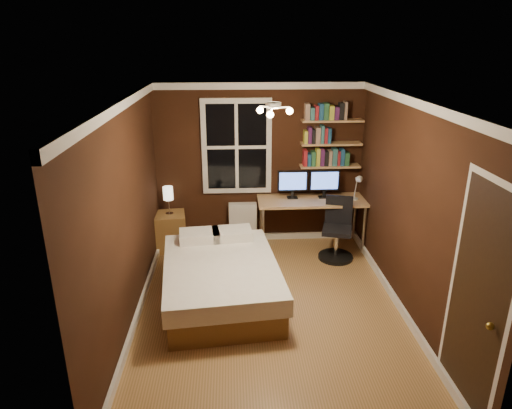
{
  "coord_description": "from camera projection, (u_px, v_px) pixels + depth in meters",
  "views": [
    {
      "loc": [
        -0.43,
        -4.74,
        3.1
      ],
      "look_at": [
        -0.14,
        0.45,
        1.2
      ],
      "focal_mm": 32.0,
      "sensor_mm": 36.0,
      "label": 1
    }
  ],
  "objects": [
    {
      "name": "radiator",
      "position": [
        243.0,
        223.0,
        7.27
      ],
      "size": [
        0.44,
        0.15,
        0.66
      ],
      "primitive_type": "cube",
      "color": "silver",
      "rests_on": "ground"
    },
    {
      "name": "desk",
      "position": [
        312.0,
        203.0,
        6.99
      ],
      "size": [
        1.65,
        0.62,
        0.78
      ],
      "color": "tan",
      "rests_on": "ground"
    },
    {
      "name": "window",
      "position": [
        237.0,
        147.0,
        6.92
      ],
      "size": [
        1.06,
        0.06,
        1.46
      ],
      "primitive_type": "cube",
      "color": "silver",
      "rests_on": "wall_back"
    },
    {
      "name": "office_chair",
      "position": [
        337.0,
        236.0,
        6.75
      ],
      "size": [
        0.51,
        0.51,
        0.93
      ],
      "rotation": [
        0.0,
        0.0,
        -0.28
      ],
      "color": "black",
      "rests_on": "ground"
    },
    {
      "name": "nightstand",
      "position": [
        171.0,
        231.0,
        7.08
      ],
      "size": [
        0.51,
        0.51,
        0.57
      ],
      "primitive_type": "cube",
      "rotation": [
        0.0,
        0.0,
        0.13
      ],
      "color": "brown",
      "rests_on": "ground"
    },
    {
      "name": "monitor_left",
      "position": [
        293.0,
        184.0,
        6.95
      ],
      "size": [
        0.46,
        0.12,
        0.44
      ],
      "primitive_type": null,
      "color": "black",
      "rests_on": "desk"
    },
    {
      "name": "monitor_right",
      "position": [
        324.0,
        184.0,
        6.98
      ],
      "size": [
        0.46,
        0.12,
        0.44
      ],
      "primitive_type": null,
      "color": "black",
      "rests_on": "desk"
    },
    {
      "name": "bedside_lamp",
      "position": [
        169.0,
        201.0,
        6.9
      ],
      "size": [
        0.15,
        0.15,
        0.44
      ],
      "primitive_type": null,
      "color": "white",
      "rests_on": "nightstand"
    },
    {
      "name": "floor",
      "position": [
        270.0,
        310.0,
        5.54
      ],
      "size": [
        4.2,
        4.2,
        0.0
      ],
      "primitive_type": "plane",
      "color": "olive",
      "rests_on": "ground"
    },
    {
      "name": "bookshelf_lower",
      "position": [
        330.0,
        166.0,
        7.02
      ],
      "size": [
        0.92,
        0.22,
        0.03
      ],
      "primitive_type": "cube",
      "color": "tan",
      "rests_on": "wall_back"
    },
    {
      "name": "wall_back",
      "position": [
        259.0,
        165.0,
        7.07
      ],
      "size": [
        3.2,
        0.04,
        2.5
      ],
      "primitive_type": "cube",
      "color": "black",
      "rests_on": "ground"
    },
    {
      "name": "books_row_upper",
      "position": [
        333.0,
        112.0,
        6.73
      ],
      "size": [
        0.54,
        0.16,
        0.23
      ],
      "primitive_type": null,
      "color": "#265935",
      "rests_on": "bookshelf_upper"
    },
    {
      "name": "bed",
      "position": [
        221.0,
        279.0,
        5.68
      ],
      "size": [
        1.56,
        2.04,
        0.65
      ],
      "rotation": [
        0.0,
        0.0,
        0.11
      ],
      "color": "brown",
      "rests_on": "ground"
    },
    {
      "name": "ceiling_fixture",
      "position": [
        273.0,
        112.0,
        4.62
      ],
      "size": [
        0.44,
        0.44,
        0.18
      ],
      "primitive_type": null,
      "color": "beige",
      "rests_on": "ceiling"
    },
    {
      "name": "books_row_middle",
      "position": [
        332.0,
        135.0,
        6.85
      ],
      "size": [
        0.42,
        0.16,
        0.23
      ],
      "primitive_type": null,
      "color": "navy",
      "rests_on": "bookshelf_middle"
    },
    {
      "name": "desk_lamp",
      "position": [
        357.0,
        187.0,
        6.82
      ],
      "size": [
        0.14,
        0.32,
        0.44
      ],
      "primitive_type": null,
      "color": "silver",
      "rests_on": "desk"
    },
    {
      "name": "wall_left",
      "position": [
        127.0,
        217.0,
        5.02
      ],
      "size": [
        0.04,
        4.2,
        2.5
      ],
      "primitive_type": "cube",
      "color": "black",
      "rests_on": "ground"
    },
    {
      "name": "door_knob",
      "position": [
        490.0,
        326.0,
        3.54
      ],
      "size": [
        0.06,
        0.06,
        0.06
      ],
      "primitive_type": "sphere",
      "color": "gold",
      "rests_on": "door"
    },
    {
      "name": "bookshelf_middle",
      "position": [
        331.0,
        144.0,
        6.9
      ],
      "size": [
        0.92,
        0.22,
        0.03
      ],
      "primitive_type": "cube",
      "color": "tan",
      "rests_on": "wall_back"
    },
    {
      "name": "wall_right",
      "position": [
        411.0,
        211.0,
        5.19
      ],
      "size": [
        0.04,
        4.2,
        2.5
      ],
      "primitive_type": "cube",
      "color": "black",
      "rests_on": "ground"
    },
    {
      "name": "bookshelf_upper",
      "position": [
        332.0,
        121.0,
        6.78
      ],
      "size": [
        0.92,
        0.22,
        0.03
      ],
      "primitive_type": "cube",
      "color": "tan",
      "rests_on": "wall_back"
    },
    {
      "name": "door",
      "position": [
        476.0,
        302.0,
        3.81
      ],
      "size": [
        0.03,
        0.82,
        2.05
      ],
      "primitive_type": null,
      "color": "black",
      "rests_on": "ground"
    },
    {
      "name": "books_row_lower",
      "position": [
        330.0,
        158.0,
        6.97
      ],
      "size": [
        0.66,
        0.16,
        0.23
      ],
      "primitive_type": null,
      "color": "maroon",
      "rests_on": "bookshelf_lower"
    },
    {
      "name": "ceiling",
      "position": [
        272.0,
        101.0,
        4.68
      ],
      "size": [
        3.2,
        4.2,
        0.02
      ],
      "primitive_type": "cube",
      "color": "white",
      "rests_on": "wall_back"
    }
  ]
}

